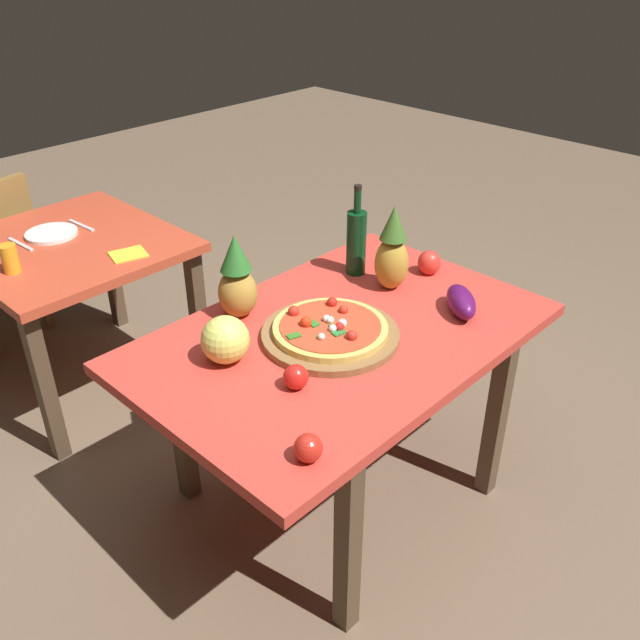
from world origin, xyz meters
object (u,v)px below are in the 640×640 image
Objects in this scene: knife_utensil at (81,225)px; pizza at (331,328)px; tomato_by_bottle at (296,377)px; display_table at (341,352)px; dinner_plate at (51,234)px; bell_pepper at (429,263)px; pizza_board at (331,335)px; drinking_glass_juice at (10,259)px; eggplant at (461,302)px; tomato_beside_pepper at (308,448)px; fork_utensil at (20,244)px; pineapple_right at (237,280)px; napkin_folded at (128,254)px; pineapple_left at (392,252)px; background_table at (72,265)px; wine_bottle at (356,241)px; melon at (225,340)px.

pizza is at bearing -90.61° from knife_utensil.
tomato_by_bottle is 1.56m from knife_utensil.
display_table is 6.30× the size of dinner_plate.
display_table is at bearing -175.16° from bell_pepper.
pizza_board is 3.99× the size of drinking_glass_juice.
bell_pepper is at bearing 10.30° from tomato_by_bottle.
pizza_board is 1.20× the size of pizza.
drinking_glass_juice reaches higher than knife_utensil.
pizza is 1.46m from dinner_plate.
eggplant is at bearing -26.24° from pizza.
tomato_beside_pepper reaches higher than fork_utensil.
pineapple_right is at bearing 116.12° from display_table.
pizza is at bearing -83.75° from napkin_folded.
tomato_by_bottle is 1.55m from fork_utensil.
drinking_glass_juice reaches higher than pizza.
pineapple_left is 1.47× the size of dinner_plate.
background_table is 0.22m from fork_utensil.
napkin_folded is (0.15, 1.14, -0.04)m from tomato_by_bottle.
pizza_board is 1.28× the size of wine_bottle.
pineapple_right reaches higher than napkin_folded.
dinner_plate is at bearing -4.14° from fork_utensil.
dinner_plate is at bearing 101.27° from display_table.
pizza_board is 1.46m from dinner_plate.
tomato_beside_pepper is at bearing -128.50° from tomato_by_bottle.
eggplant is at bearing -68.06° from fork_utensil.
pineapple_right is 1.51× the size of eggplant.
fork_utensil is at bearing 106.53° from display_table.
melon is at bearing -171.53° from wine_bottle.
background_table is 11.77× the size of tomato_beside_pepper.
dinner_plate is at bearing 99.25° from pizza.
pineapple_right is 0.71m from napkin_folded.
bell_pepper is 0.54× the size of fork_utensil.
wine_bottle is (0.41, 0.26, 0.12)m from pizza_board.
napkin_folded is at bearing -70.13° from background_table.
wine_bottle is at bearing -71.06° from knife_utensil.
drinking_glass_juice is at bearing -125.61° from fork_utensil.
wine_bottle is at bearing -59.35° from background_table.
drinking_glass_juice is at bearing 123.32° from eggplant.
tomato_beside_pepper is 0.42× the size of knife_utensil.
display_table is 9.90× the size of napkin_folded.
tomato_beside_pepper is at bearing -145.15° from wine_bottle.
background_table is 6.40× the size of napkin_folded.
pineapple_left is 1.79× the size of knife_utensil.
napkin_folded is at bearing 76.87° from melon.
dinner_plate is (-0.01, 0.11, 0.12)m from background_table.
dinner_plate is (0.23, 1.79, -0.03)m from tomato_beside_pepper.
bell_pepper is at bearing -6.08° from melon.
knife_utensil reaches higher than napkin_folded.
knife_utensil is (-0.53, 1.65, -0.04)m from eggplant.
tomato_by_bottle reaches higher than napkin_folded.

